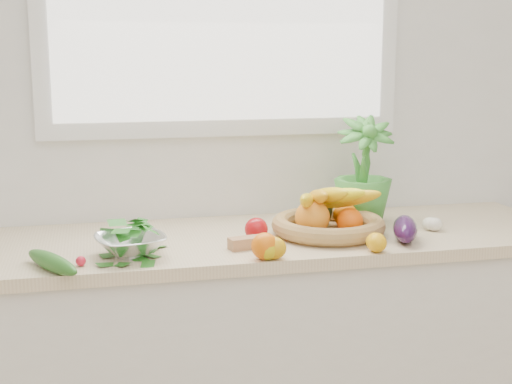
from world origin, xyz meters
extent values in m
cube|color=white|center=(0.00, 2.25, 1.35)|extent=(4.50, 0.02, 2.70)
cube|color=silver|center=(0.00, 1.95, 0.43)|extent=(2.20, 0.58, 0.86)
cube|color=beige|center=(0.00, 1.95, 0.88)|extent=(2.24, 0.62, 0.04)
sphere|color=orange|center=(0.02, 1.67, 0.94)|extent=(0.08, 0.08, 0.08)
ellipsoid|color=#EDA50C|center=(0.37, 1.67, 0.93)|extent=(0.07, 0.08, 0.06)
ellipsoid|color=gold|center=(0.02, 1.67, 0.93)|extent=(0.08, 0.09, 0.07)
ellipsoid|color=orange|center=(0.04, 1.67, 0.93)|extent=(0.11, 0.11, 0.07)
sphere|color=#AC0D12|center=(0.04, 1.88, 0.94)|extent=(0.08, 0.08, 0.08)
cube|color=tan|center=(-0.01, 1.80, 0.92)|extent=(0.12, 0.07, 0.04)
ellipsoid|color=white|center=(0.65, 1.88, 0.92)|extent=(0.07, 0.07, 0.04)
ellipsoid|color=white|center=(0.39, 1.95, 0.92)|extent=(0.05, 0.05, 0.04)
ellipsoid|color=white|center=(0.66, 1.87, 0.92)|extent=(0.07, 0.07, 0.05)
ellipsoid|color=#2F103B|center=(0.50, 1.77, 0.94)|extent=(0.14, 0.21, 0.08)
ellipsoid|color=#215C1B|center=(-0.59, 1.70, 0.92)|extent=(0.18, 0.26, 0.05)
sphere|color=red|center=(-0.51, 1.72, 0.91)|extent=(0.03, 0.03, 0.03)
imported|color=green|center=(0.46, 2.03, 1.09)|extent=(0.23, 0.23, 0.37)
cylinder|color=tan|center=(0.29, 1.90, 0.91)|extent=(0.39, 0.39, 0.01)
torus|color=tan|center=(0.29, 1.90, 0.93)|extent=(0.46, 0.46, 0.06)
sphere|color=orange|center=(0.23, 1.87, 0.97)|extent=(0.14, 0.14, 0.11)
sphere|color=#FF5C08|center=(0.35, 1.85, 0.96)|extent=(0.10, 0.10, 0.09)
sphere|color=orange|center=(0.37, 1.95, 0.95)|extent=(0.10, 0.10, 0.08)
ellipsoid|color=black|center=(0.28, 1.97, 0.97)|extent=(0.11, 0.11, 0.12)
ellipsoid|color=yellow|center=(0.22, 1.89, 1.02)|extent=(0.15, 0.25, 0.11)
ellipsoid|color=orange|center=(0.25, 1.90, 1.03)|extent=(0.06, 0.26, 0.11)
ellipsoid|color=yellow|center=(0.28, 1.89, 1.04)|extent=(0.10, 0.26, 0.11)
ellipsoid|color=yellow|center=(0.31, 1.90, 1.03)|extent=(0.17, 0.24, 0.11)
ellipsoid|color=gold|center=(0.35, 1.89, 1.02)|extent=(0.22, 0.19, 0.11)
cylinder|color=silver|center=(-0.37, 1.79, 0.91)|extent=(0.10, 0.10, 0.02)
imported|color=silver|center=(-0.37, 1.79, 0.94)|extent=(0.25, 0.25, 0.05)
ellipsoid|color=#256E1B|center=(-0.37, 1.79, 0.98)|extent=(0.18, 0.18, 0.06)
camera|label=1|loc=(-0.46, -0.29, 1.50)|focal=50.00mm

